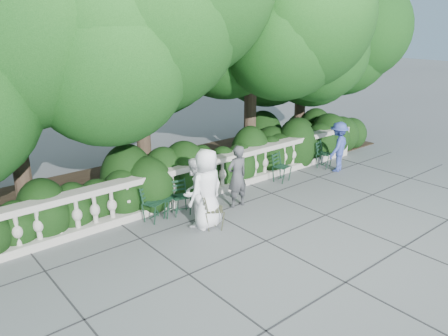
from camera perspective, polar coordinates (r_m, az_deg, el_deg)
ground at (r=10.35m, az=3.57°, el=-6.63°), size 90.00×90.00×0.00m
balustrade at (r=11.42m, az=-2.57°, el=-1.44°), size 12.00×0.44×1.00m
shrub_hedge at (r=12.51m, az=-5.87°, el=-2.06°), size 15.00×2.60×1.70m
tree_canopy at (r=12.25m, az=-4.27°, el=16.54°), size 15.04×6.52×6.78m
chair_a at (r=10.28m, az=-8.42°, el=-6.98°), size 0.57×0.60×0.84m
chair_c at (r=10.52m, az=-6.77°, el=-6.29°), size 0.57×0.59×0.84m
chair_d at (r=10.50m, az=-5.36°, el=-6.28°), size 0.55×0.58×0.84m
chair_e at (r=12.68m, az=8.04°, el=-1.86°), size 0.53×0.56×0.84m
chair_f at (r=14.13m, az=13.41°, el=-0.01°), size 0.57×0.60×0.84m
chair_weathered at (r=9.93m, az=-0.44°, el=-7.73°), size 0.64×0.63×0.84m
person_businessman at (r=9.62m, az=-2.26°, el=-2.74°), size 0.95×0.69×1.81m
person_woman_grey at (r=10.72m, az=1.72°, el=-1.10°), size 0.59×0.40×1.58m
person_casual_man at (r=9.75m, az=-3.84°, el=-3.16°), size 0.95×0.85×1.60m
person_older_blue at (r=13.73m, az=14.68°, el=2.70°), size 1.11×0.82×1.53m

